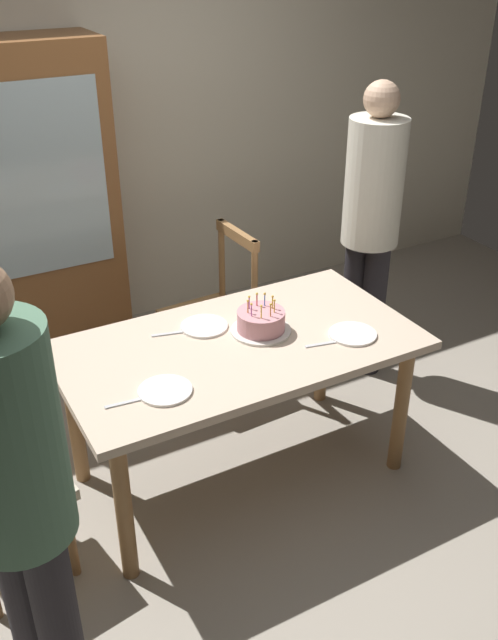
{
  "coord_description": "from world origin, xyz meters",
  "views": [
    {
      "loc": [
        -1.26,
        -2.38,
        2.38
      ],
      "look_at": [
        0.05,
        0.0,
        0.86
      ],
      "focal_mm": 39.26,
      "sensor_mm": 36.0,
      "label": 1
    }
  ],
  "objects_px": {
    "dining_table": "(239,360)",
    "plate_near_guest": "(353,334)",
    "chair_spindle_back": "(212,317)",
    "china_cabinet": "(18,216)",
    "birthday_cake": "(261,322)",
    "plate_near_celebrant": "(165,390)",
    "person_celebrant": "(17,492)",
    "plate_far_side": "(204,326)",
    "person_guest": "(371,217)"
  },
  "relations": [
    {
      "from": "dining_table",
      "to": "person_celebrant",
      "type": "bearing_deg",
      "value": -146.71
    },
    {
      "from": "dining_table",
      "to": "person_guest",
      "type": "height_order",
      "value": "person_guest"
    },
    {
      "from": "chair_spindle_back",
      "to": "china_cabinet",
      "type": "xyz_separation_m",
      "value": [
        -0.83,
        0.8,
        0.49
      ]
    },
    {
      "from": "birthday_cake",
      "to": "person_celebrant",
      "type": "relative_size",
      "value": 0.16
    },
    {
      "from": "plate_far_side",
      "to": "chair_spindle_back",
      "type": "bearing_deg",
      "value": 61.06
    },
    {
      "from": "birthday_cake",
      "to": "plate_far_side",
      "type": "height_order",
      "value": "birthday_cake"
    },
    {
      "from": "dining_table",
      "to": "chair_spindle_back",
      "type": "height_order",
      "value": "chair_spindle_back"
    },
    {
      "from": "birthday_cake",
      "to": "plate_near_guest",
      "type": "relative_size",
      "value": 1.27
    },
    {
      "from": "plate_near_celebrant",
      "to": "china_cabinet",
      "type": "bearing_deg",
      "value": 95.1
    },
    {
      "from": "birthday_cake",
      "to": "plate_near_celebrant",
      "type": "relative_size",
      "value": 1.27
    },
    {
      "from": "dining_table",
      "to": "person_celebrant",
      "type": "xyz_separation_m",
      "value": [
        -1.12,
        -0.73,
        0.31
      ]
    },
    {
      "from": "plate_near_celebrant",
      "to": "person_guest",
      "type": "relative_size",
      "value": 0.13
    },
    {
      "from": "birthday_cake",
      "to": "person_guest",
      "type": "relative_size",
      "value": 0.16
    },
    {
      "from": "plate_near_guest",
      "to": "person_guest",
      "type": "relative_size",
      "value": 0.13
    },
    {
      "from": "chair_spindle_back",
      "to": "person_celebrant",
      "type": "relative_size",
      "value": 0.56
    },
    {
      "from": "plate_far_side",
      "to": "person_celebrant",
      "type": "distance_m",
      "value": 1.41
    },
    {
      "from": "plate_near_celebrant",
      "to": "china_cabinet",
      "type": "xyz_separation_m",
      "value": [
        -0.16,
        1.75,
        0.19
      ]
    },
    {
      "from": "plate_near_guest",
      "to": "china_cabinet",
      "type": "relative_size",
      "value": 0.12
    },
    {
      "from": "person_celebrant",
      "to": "person_guest",
      "type": "xyz_separation_m",
      "value": [
        2.22,
        1.24,
        0.01
      ]
    },
    {
      "from": "plate_near_celebrant",
      "to": "china_cabinet",
      "type": "relative_size",
      "value": 0.12
    },
    {
      "from": "dining_table",
      "to": "birthday_cake",
      "type": "distance_m",
      "value": 0.2
    },
    {
      "from": "chair_spindle_back",
      "to": "china_cabinet",
      "type": "height_order",
      "value": "china_cabinet"
    },
    {
      "from": "dining_table",
      "to": "plate_near_celebrant",
      "type": "height_order",
      "value": "plate_near_celebrant"
    },
    {
      "from": "plate_far_side",
      "to": "person_guest",
      "type": "bearing_deg",
      "value": 14.65
    },
    {
      "from": "birthday_cake",
      "to": "plate_far_side",
      "type": "relative_size",
      "value": 1.27
    },
    {
      "from": "china_cabinet",
      "to": "dining_table",
      "type": "bearing_deg",
      "value": -68.97
    },
    {
      "from": "dining_table",
      "to": "person_celebrant",
      "type": "distance_m",
      "value": 1.37
    },
    {
      "from": "dining_table",
      "to": "plate_near_celebrant",
      "type": "xyz_separation_m",
      "value": [
        -0.44,
        -0.2,
        0.1
      ]
    },
    {
      "from": "dining_table",
      "to": "plate_far_side",
      "type": "bearing_deg",
      "value": 112.29
    },
    {
      "from": "plate_near_celebrant",
      "to": "plate_far_side",
      "type": "distance_m",
      "value": 0.53
    },
    {
      "from": "birthday_cake",
      "to": "plate_near_celebrant",
      "type": "bearing_deg",
      "value": -158.03
    },
    {
      "from": "chair_spindle_back",
      "to": "person_guest",
      "type": "distance_m",
      "value": 1.05
    },
    {
      "from": "birthday_cake",
      "to": "plate_near_guest",
      "type": "height_order",
      "value": "birthday_cake"
    },
    {
      "from": "dining_table",
      "to": "plate_near_guest",
      "type": "relative_size",
      "value": 7.31
    },
    {
      "from": "chair_spindle_back",
      "to": "plate_near_celebrant",
      "type": "bearing_deg",
      "value": -125.18
    },
    {
      "from": "plate_far_side",
      "to": "dining_table",
      "type": "bearing_deg",
      "value": -67.71
    },
    {
      "from": "chair_spindle_back",
      "to": "china_cabinet",
      "type": "relative_size",
      "value": 0.5
    },
    {
      "from": "person_celebrant",
      "to": "china_cabinet",
      "type": "height_order",
      "value": "china_cabinet"
    },
    {
      "from": "plate_near_celebrant",
      "to": "plate_near_guest",
      "type": "distance_m",
      "value": 0.92
    },
    {
      "from": "plate_near_celebrant",
      "to": "chair_spindle_back",
      "type": "height_order",
      "value": "chair_spindle_back"
    },
    {
      "from": "china_cabinet",
      "to": "plate_near_guest",
      "type": "bearing_deg",
      "value": -58.34
    },
    {
      "from": "chair_spindle_back",
      "to": "person_celebrant",
      "type": "xyz_separation_m",
      "value": [
        -1.35,
        -1.49,
        0.51
      ]
    },
    {
      "from": "plate_far_side",
      "to": "plate_near_guest",
      "type": "bearing_deg",
      "value": -34.88
    },
    {
      "from": "chair_spindle_back",
      "to": "plate_near_guest",
      "type": "bearing_deg",
      "value": -75.16
    },
    {
      "from": "plate_near_celebrant",
      "to": "person_guest",
      "type": "height_order",
      "value": "person_guest"
    },
    {
      "from": "birthday_cake",
      "to": "chair_spindle_back",
      "type": "bearing_deg",
      "value": 82.27
    },
    {
      "from": "chair_spindle_back",
      "to": "dining_table",
      "type": "bearing_deg",
      "value": -106.88
    },
    {
      "from": "dining_table",
      "to": "plate_near_guest",
      "type": "xyz_separation_m",
      "value": [
        0.48,
        -0.2,
        0.1
      ]
    },
    {
      "from": "birthday_cake",
      "to": "person_celebrant",
      "type": "height_order",
      "value": "person_celebrant"
    },
    {
      "from": "plate_near_celebrant",
      "to": "chair_spindle_back",
      "type": "distance_m",
      "value": 1.21
    }
  ]
}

